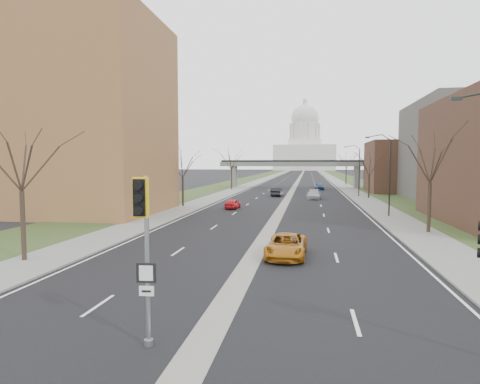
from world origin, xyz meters
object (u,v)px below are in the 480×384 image
(car_right_mid, at_px, (314,194))
(car_right_near, at_px, (287,246))
(signal_pole_median, at_px, (144,230))
(car_left_far, at_px, (277,192))
(car_right_far, at_px, (319,186))
(car_left_near, at_px, (233,204))

(car_right_mid, bearing_deg, car_right_near, -90.41)
(signal_pole_median, relative_size, car_right_near, 1.06)
(signal_pole_median, height_order, car_left_far, signal_pole_median)
(signal_pole_median, distance_m, car_right_near, 13.90)
(car_right_mid, bearing_deg, car_left_far, 146.51)
(car_left_far, distance_m, car_right_far, 19.99)
(car_right_mid, bearing_deg, car_right_far, 88.91)
(car_right_near, height_order, car_right_mid, car_right_mid)
(car_right_mid, relative_size, car_right_far, 1.22)
(signal_pole_median, relative_size, car_left_near, 1.45)
(signal_pole_median, height_order, car_right_near, signal_pole_median)
(signal_pole_median, xyz_separation_m, car_left_near, (-4.50, 38.14, -3.10))
(car_right_near, distance_m, car_right_mid, 40.77)
(car_left_far, distance_m, car_right_mid, 7.68)
(car_right_near, xyz_separation_m, car_right_mid, (2.16, 40.71, 0.04))
(signal_pole_median, relative_size, car_right_far, 1.28)
(car_right_far, bearing_deg, car_right_mid, -99.74)
(car_left_near, relative_size, car_right_near, 0.73)
(signal_pole_median, xyz_separation_m, car_left_far, (-0.45, 58.32, -2.95))
(car_left_far, distance_m, car_right_near, 45.42)
(car_left_far, bearing_deg, car_left_near, 81.47)
(signal_pole_median, height_order, car_right_mid, signal_pole_median)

